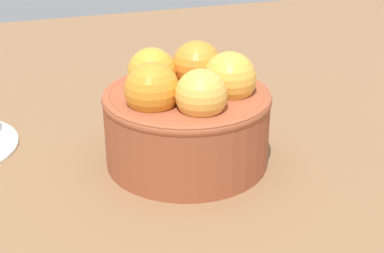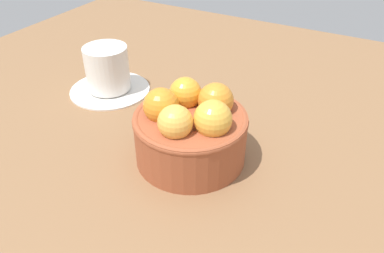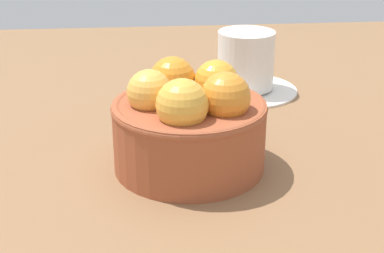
% 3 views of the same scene
% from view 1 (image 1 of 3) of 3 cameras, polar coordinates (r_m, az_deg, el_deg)
% --- Properties ---
extents(ground_plane, '(1.13, 1.19, 0.05)m').
position_cam_1_polar(ground_plane, '(0.53, -0.49, -5.78)').
color(ground_plane, brown).
extents(terracotta_bowl, '(0.15, 0.15, 0.10)m').
position_cam_1_polar(terracotta_bowl, '(0.49, -0.50, 1.29)').
color(terracotta_bowl, '#9E4C2D').
rests_on(terracotta_bowl, ground_plane).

